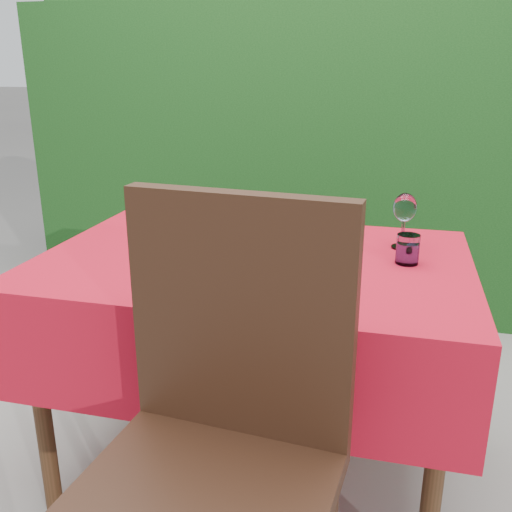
% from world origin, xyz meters
% --- Properties ---
extents(ground, '(60.00, 60.00, 0.00)m').
position_xyz_m(ground, '(0.00, 0.00, 0.00)').
color(ground, slate).
rests_on(ground, ground).
extents(hedge, '(3.20, 0.55, 1.78)m').
position_xyz_m(hedge, '(0.00, 1.55, 0.92)').
color(hedge, black).
rests_on(hedge, ground).
extents(dining_table, '(1.26, 0.86, 0.75)m').
position_xyz_m(dining_table, '(0.00, 0.00, 0.60)').
color(dining_table, '#402514').
rests_on(dining_table, ground).
extents(chair_near, '(0.52, 0.52, 1.06)m').
position_xyz_m(chair_near, '(0.09, -0.64, 0.61)').
color(chair_near, black).
rests_on(chair_near, ground).
extents(chair_far, '(0.43, 0.43, 0.81)m').
position_xyz_m(chair_far, '(0.09, 0.60, 0.47)').
color(chair_far, black).
rests_on(chair_far, ground).
extents(pizza_plate, '(0.42, 0.42, 0.07)m').
position_xyz_m(pizza_plate, '(-0.06, -0.10, 0.78)').
color(pizza_plate, white).
rests_on(pizza_plate, dining_table).
extents(pasta_plate, '(0.23, 0.23, 0.06)m').
position_xyz_m(pasta_plate, '(0.03, 0.33, 0.77)').
color(pasta_plate, white).
rests_on(pasta_plate, dining_table).
extents(water_glass, '(0.07, 0.07, 0.09)m').
position_xyz_m(water_glass, '(0.44, 0.05, 0.79)').
color(water_glass, silver).
rests_on(water_glass, dining_table).
extents(wine_glass, '(0.07, 0.07, 0.17)m').
position_xyz_m(wine_glass, '(0.43, 0.19, 0.87)').
color(wine_glass, silver).
rests_on(wine_glass, dining_table).
extents(fork, '(0.03, 0.20, 0.01)m').
position_xyz_m(fork, '(-0.35, -0.03, 0.75)').
color(fork, '#AEAEB5').
rests_on(fork, dining_table).
extents(steel_ramekin, '(0.08, 0.08, 0.03)m').
position_xyz_m(steel_ramekin, '(-0.42, 0.20, 0.76)').
color(steel_ramekin, silver).
rests_on(steel_ramekin, dining_table).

